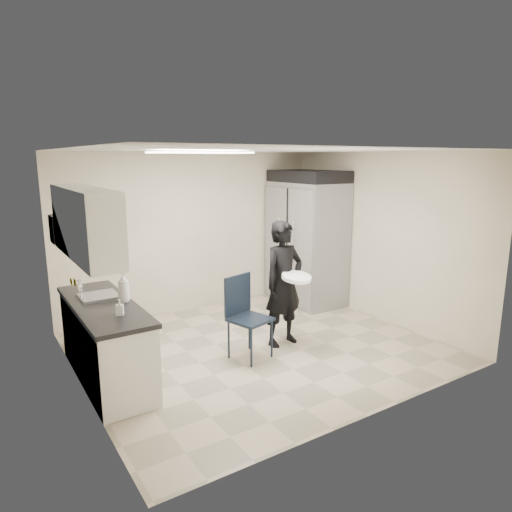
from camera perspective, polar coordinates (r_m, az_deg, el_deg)
floor at (r=6.28m, az=0.30°, el=-11.33°), size 4.50×4.50×0.00m
ceiling at (r=5.76m, az=0.33°, el=13.11°), size 4.50×4.50×0.00m
back_wall at (r=7.62m, az=-7.90°, el=2.95°), size 4.50×0.00×4.50m
left_wall at (r=5.06m, az=-21.62°, el=-2.48°), size 0.00×4.00×4.00m
right_wall at (r=7.34m, az=15.25°, el=2.28°), size 0.00×4.00×4.00m
ceiling_panel at (r=5.82m, az=-6.97°, el=12.72°), size 1.20×0.60×0.02m
lower_counter at (r=5.57m, az=-18.26°, el=-10.33°), size 0.60×1.90×0.86m
countertop at (r=5.42m, az=-18.58°, el=-5.87°), size 0.64×1.95×0.05m
sink at (r=5.66m, az=-19.00°, el=-5.30°), size 0.42×0.40×0.14m
faucet at (r=5.58m, az=-21.10°, el=-4.10°), size 0.02×0.02×0.24m
upper_cabinets at (r=5.19m, az=-20.61°, el=3.87°), size 0.35×1.80×0.75m
towel_dispenser at (r=6.33m, az=-23.29°, el=3.14°), size 0.22×0.30×0.35m
notice_sticker_left at (r=5.18m, az=-21.70°, el=-3.08°), size 0.00×0.12×0.07m
notice_sticker_right at (r=5.38m, az=-22.09°, el=-3.01°), size 0.00×0.12×0.07m
commercial_fridge at (r=8.01m, az=6.37°, el=1.62°), size 0.80×1.35×2.10m
fridge_compressor at (r=7.88m, az=6.56°, el=9.87°), size 0.80×1.35×0.20m
folding_chair at (r=5.79m, az=-0.73°, el=-7.94°), size 0.56×0.56×1.03m
man_tuxedo at (r=6.15m, az=3.47°, el=-3.46°), size 0.66×0.47×1.70m
bucket_lid at (r=5.93m, az=5.09°, el=-2.65°), size 0.42×0.42×0.05m
soap_bottle_a at (r=5.36m, az=-16.24°, el=-3.72°), size 0.16×0.16×0.34m
soap_bottle_b at (r=4.94m, az=-16.68°, el=-6.18°), size 0.10×0.10×0.17m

